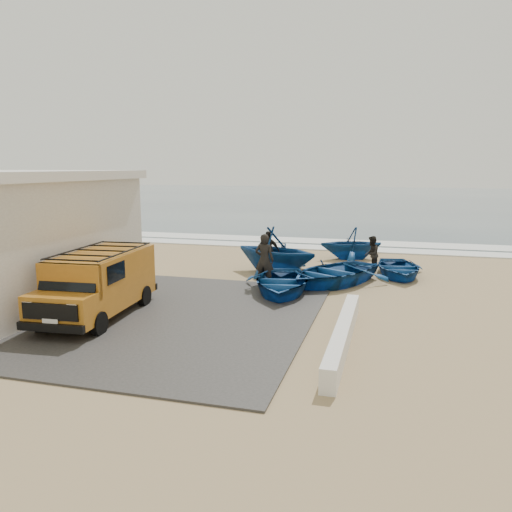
# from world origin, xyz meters

# --- Properties ---
(ground) EXTENTS (160.00, 160.00, 0.00)m
(ground) POSITION_xyz_m (0.00, 0.00, 0.00)
(ground) COLOR tan
(slab) EXTENTS (12.00, 10.00, 0.05)m
(slab) POSITION_xyz_m (-2.00, -2.00, 0.03)
(slab) COLOR #3C3A37
(slab) RESTS_ON ground
(ocean) EXTENTS (180.00, 88.00, 0.01)m
(ocean) POSITION_xyz_m (0.00, 56.00, 0.00)
(ocean) COLOR #385166
(ocean) RESTS_ON ground
(surf_line) EXTENTS (180.00, 1.60, 0.06)m
(surf_line) POSITION_xyz_m (0.00, 12.00, 0.03)
(surf_line) COLOR white
(surf_line) RESTS_ON ground
(surf_wash) EXTENTS (180.00, 2.20, 0.04)m
(surf_wash) POSITION_xyz_m (0.00, 14.50, 0.02)
(surf_wash) COLOR white
(surf_wash) RESTS_ON ground
(parapet) EXTENTS (0.35, 6.00, 0.55)m
(parapet) POSITION_xyz_m (5.00, -3.00, 0.28)
(parapet) COLOR silver
(parapet) RESTS_ON ground
(van) EXTENTS (2.17, 4.79, 2.00)m
(van) POSITION_xyz_m (-2.27, -2.50, 1.07)
(van) COLOR #B06B1A
(van) RESTS_ON ground
(boat_near_left) EXTENTS (3.46, 4.41, 0.83)m
(boat_near_left) POSITION_xyz_m (2.36, 1.67, 0.42)
(boat_near_left) COLOR navy
(boat_near_left) RESTS_ON ground
(boat_near_right) EXTENTS (4.93, 5.40, 0.91)m
(boat_near_right) POSITION_xyz_m (3.95, 3.53, 0.46)
(boat_near_right) COLOR navy
(boat_near_right) RESTS_ON ground
(boat_mid_left) EXTENTS (4.61, 4.31, 1.96)m
(boat_mid_left) POSITION_xyz_m (1.37, 4.94, 0.98)
(boat_mid_left) COLOR navy
(boat_mid_left) RESTS_ON ground
(boat_mid_right) EXTENTS (3.03, 3.85, 0.72)m
(boat_mid_right) POSITION_xyz_m (6.35, 5.60, 0.36)
(boat_mid_right) COLOR navy
(boat_mid_right) RESTS_ON ground
(boat_far_left) EXTENTS (3.65, 3.40, 1.56)m
(boat_far_left) POSITION_xyz_m (4.15, 9.14, 0.78)
(boat_far_left) COLOR navy
(boat_far_left) RESTS_ON ground
(fisherman_front) EXTENTS (0.74, 0.50, 1.98)m
(fisherman_front) POSITION_xyz_m (1.49, 2.62, 0.99)
(fisherman_front) COLOR black
(fisherman_front) RESTS_ON ground
(fisherman_middle) EXTENTS (0.68, 0.82, 1.55)m
(fisherman_middle) POSITION_xyz_m (5.25, 6.28, 0.77)
(fisherman_middle) COLOR black
(fisherman_middle) RESTS_ON ground
(fisherman_back) EXTENTS (1.07, 0.61, 1.73)m
(fisherman_back) POSITION_xyz_m (0.93, 5.37, 0.86)
(fisherman_back) COLOR black
(fisherman_back) RESTS_ON ground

